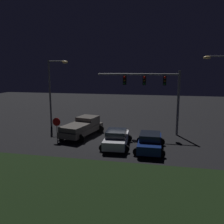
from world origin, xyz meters
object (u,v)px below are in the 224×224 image
traffic_signal_gantry (154,86)px  street_lamp_right (223,86)px  pickup_truck (83,126)px  car_sedan_far (150,142)px  car_sedan (116,138)px  street_lamp_left (54,85)px  stop_sign (57,125)px

traffic_signal_gantry → street_lamp_right: (6.59, 0.44, 0.13)m
pickup_truck → street_lamp_right: street_lamp_right is taller
pickup_truck → car_sedan_far: 7.44m
pickup_truck → car_sedan: size_ratio=1.27×
car_sedan_far → street_lamp_right: street_lamp_right is taller
pickup_truck → street_lamp_left: 6.55m
pickup_truck → traffic_signal_gantry: bearing=-59.4°
stop_sign → car_sedan: bearing=-3.6°
stop_sign → car_sedan_far: bearing=-5.2°
pickup_truck → car_sedan: bearing=-111.1°
car_sedan → street_lamp_left: 10.83m
pickup_truck → stop_sign: bearing=154.7°
street_lamp_left → car_sedan: bearing=-34.0°
pickup_truck → traffic_signal_gantry: size_ratio=0.69×
car_sedan_far → street_lamp_right: 9.71m
street_lamp_left → street_lamp_right: bearing=-1.1°
pickup_truck → traffic_signal_gantry: 8.15m
pickup_truck → street_lamp_left: bearing=68.1°
street_lamp_left → street_lamp_right: street_lamp_right is taller
pickup_truck → street_lamp_right: size_ratio=0.72×
street_lamp_right → street_lamp_left: bearing=178.9°
car_sedan_far → pickup_truck: bearing=65.7°
traffic_signal_gantry → stop_sign: bearing=-152.3°
pickup_truck → street_lamp_left: street_lamp_left is taller
car_sedan → street_lamp_right: 11.66m
car_sedan → stop_sign: bearing=83.3°
street_lamp_right → traffic_signal_gantry: bearing=-176.2°
pickup_truck → car_sedan: pickup_truck is taller
traffic_signal_gantry → stop_sign: 10.21m
traffic_signal_gantry → street_lamp_left: bearing=176.0°
car_sedan → street_lamp_left: size_ratio=0.59×
street_lamp_right → stop_sign: (-15.13, -4.92, -3.47)m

